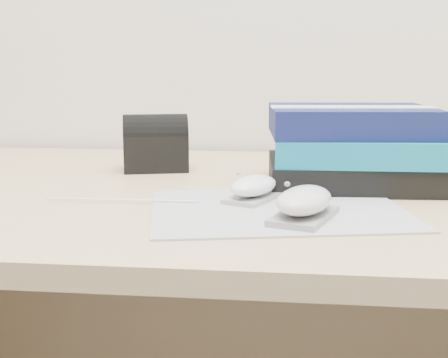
# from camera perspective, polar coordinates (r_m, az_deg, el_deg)

# --- Properties ---
(desk) EXTENTS (1.60, 0.80, 0.73)m
(desk) POSITION_cam_1_polar(r_m,az_deg,el_deg) (1.13, 7.13, -11.99)
(desk) COLOR tan
(desk) RESTS_ON ground
(mousepad) EXTENTS (0.39, 0.33, 0.00)m
(mousepad) POSITION_cam_1_polar(r_m,az_deg,el_deg) (0.86, 4.96, -2.81)
(mousepad) COLOR gray
(mousepad) RESTS_ON desk
(mouse_rear) EXTENTS (0.09, 0.11, 0.04)m
(mouse_rear) POSITION_cam_1_polar(r_m,az_deg,el_deg) (0.90, 2.71, -0.80)
(mouse_rear) COLOR #A4A5A7
(mouse_rear) RESTS_ON mousepad
(mouse_front) EXTENTS (0.10, 0.13, 0.05)m
(mouse_front) POSITION_cam_1_polar(r_m,az_deg,el_deg) (0.80, 7.34, -2.19)
(mouse_front) COLOR gray
(mouse_front) RESTS_ON mousepad
(usb_cable) EXTENTS (0.22, 0.01, 0.00)m
(usb_cable) POSITION_cam_1_polar(r_m,az_deg,el_deg) (0.91, -9.35, -1.91)
(usb_cable) COLOR white
(usb_cable) RESTS_ON mousepad
(book_stack) EXTENTS (0.28, 0.23, 0.13)m
(book_stack) POSITION_cam_1_polar(r_m,az_deg,el_deg) (1.03, 11.63, 2.88)
(book_stack) COLOR black
(book_stack) RESTS_ON desk
(pouch) EXTENTS (0.13, 0.11, 0.10)m
(pouch) POSITION_cam_1_polar(r_m,az_deg,el_deg) (1.16, -6.27, 3.25)
(pouch) COLOR black
(pouch) RESTS_ON desk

